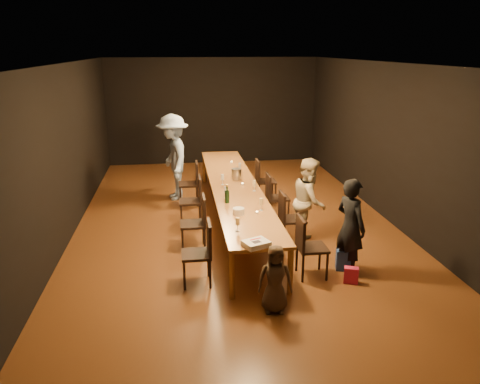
{
  "coord_description": "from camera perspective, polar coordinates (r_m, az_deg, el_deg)",
  "views": [
    {
      "loc": [
        -1.06,
        -8.51,
        3.27
      ],
      "look_at": [
        -0.07,
        -1.27,
        1.0
      ],
      "focal_mm": 35.0,
      "sensor_mm": 36.0,
      "label": 1
    }
  ],
  "objects": [
    {
      "name": "woman_birthday",
      "position": [
        7.1,
        13.32,
        -4.12
      ],
      "size": [
        0.54,
        0.63,
        1.47
      ],
      "primitive_type": "imported",
      "rotation": [
        0.0,
        0.0,
        1.99
      ],
      "color": "black",
      "rests_on": "ground"
    },
    {
      "name": "wineglass_0",
      "position": [
        6.67,
        -0.3,
        -3.97
      ],
      "size": [
        0.06,
        0.06,
        0.21
      ],
      "primitive_type": null,
      "color": "beige",
      "rests_on": "table"
    },
    {
      "name": "chair_left_1",
      "position": [
        7.83,
        -5.77,
        -3.82
      ],
      "size": [
        0.42,
        0.42,
        0.93
      ],
      "primitive_type": null,
      "rotation": [
        0.0,
        0.0,
        1.57
      ],
      "color": "black",
      "rests_on": "ground"
    },
    {
      "name": "ice_bucket",
      "position": [
        9.29,
        -0.44,
        2.22
      ],
      "size": [
        0.26,
        0.26,
        0.22
      ],
      "primitive_type": "cylinder",
      "rotation": [
        0.0,
        0.0,
        0.43
      ],
      "color": "#A1A2A6",
      "rests_on": "table"
    },
    {
      "name": "chair_left_2",
      "position": [
        8.96,
        -6.07,
        -1.08
      ],
      "size": [
        0.42,
        0.42,
        0.93
      ],
      "primitive_type": null,
      "rotation": [
        0.0,
        0.0,
        1.57
      ],
      "color": "black",
      "rests_on": "ground"
    },
    {
      "name": "room_shell",
      "position": [
        8.65,
        -0.71,
        9.34
      ],
      "size": [
        6.04,
        10.04,
        3.02
      ],
      "color": "black",
      "rests_on": "ground"
    },
    {
      "name": "wineglass_3",
      "position": [
        8.52,
        1.75,
        0.79
      ],
      "size": [
        0.06,
        0.06,
        0.21
      ],
      "primitive_type": null,
      "color": "beige",
      "rests_on": "table"
    },
    {
      "name": "man_blue",
      "position": [
        10.41,
        -8.13,
        4.2
      ],
      "size": [
        0.91,
        1.33,
        1.89
      ],
      "primitive_type": "imported",
      "rotation": [
        0.0,
        0.0,
        -1.4
      ],
      "color": "#90AEDF",
      "rests_on": "ground"
    },
    {
      "name": "tealight_far",
      "position": [
        10.63,
        -1.06,
        3.64
      ],
      "size": [
        0.05,
        0.05,
        0.03
      ],
      "primitive_type": "cylinder",
      "color": "#B2B7B2",
      "rests_on": "table"
    },
    {
      "name": "gift_bag_blue",
      "position": [
        7.39,
        12.63,
        -8.05
      ],
      "size": [
        0.29,
        0.23,
        0.32
      ],
      "primitive_type": "cube",
      "rotation": [
        0.0,
        0.0,
        -0.25
      ],
      "color": "#2548A3",
      "rests_on": "ground"
    },
    {
      "name": "woman_tan",
      "position": [
        8.09,
        8.45,
        -1.08
      ],
      "size": [
        0.78,
        0.87,
        1.5
      ],
      "primitive_type": "imported",
      "rotation": [
        0.0,
        0.0,
        1.23
      ],
      "color": "beige",
      "rests_on": "ground"
    },
    {
      "name": "birthday_cake",
      "position": [
        6.21,
        1.97,
        -6.31
      ],
      "size": [
        0.4,
        0.36,
        0.08
      ],
      "rotation": [
        0.0,
        0.0,
        0.39
      ],
      "color": "white",
      "rests_on": "table"
    },
    {
      "name": "chair_left_3",
      "position": [
        10.1,
        -6.31,
        1.04
      ],
      "size": [
        0.42,
        0.42,
        0.93
      ],
      "primitive_type": null,
      "rotation": [
        0.0,
        0.0,
        1.57
      ],
      "color": "black",
      "rests_on": "ground"
    },
    {
      "name": "chair_right_2",
      "position": [
        9.16,
        4.61,
        -0.63
      ],
      "size": [
        0.42,
        0.42,
        0.93
      ],
      "primitive_type": null,
      "rotation": [
        0.0,
        0.0,
        -1.57
      ],
      "color": "black",
      "rests_on": "ground"
    },
    {
      "name": "child",
      "position": [
        6.05,
        4.3,
        -10.51
      ],
      "size": [
        0.47,
        0.34,
        0.91
      ],
      "primitive_type": "imported",
      "rotation": [
        0.0,
        0.0,
        -0.12
      ],
      "color": "#453527",
      "rests_on": "ground"
    },
    {
      "name": "wineglass_1",
      "position": [
        7.51,
        2.59,
        -1.51
      ],
      "size": [
        0.06,
        0.06,
        0.21
      ],
      "primitive_type": null,
      "color": "beige",
      "rests_on": "table"
    },
    {
      "name": "chair_right_0",
      "position": [
        6.98,
        8.81,
        -6.62
      ],
      "size": [
        0.42,
        0.42,
        0.93
      ],
      "primitive_type": null,
      "rotation": [
        0.0,
        0.0,
        -1.57
      ],
      "color": "black",
      "rests_on": "ground"
    },
    {
      "name": "ground",
      "position": [
        9.17,
        -0.66,
        -3.62
      ],
      "size": [
        10.0,
        10.0,
        0.0
      ],
      "primitive_type": "plane",
      "color": "#422110",
      "rests_on": "ground"
    },
    {
      "name": "wineglass_2",
      "position": [
        8.12,
        -1.75,
        -0.06
      ],
      "size": [
        0.06,
        0.06,
        0.21
      ],
      "primitive_type": null,
      "color": "silver",
      "rests_on": "table"
    },
    {
      "name": "plate_stack",
      "position": [
        7.35,
        -0.17,
        -2.36
      ],
      "size": [
        0.19,
        0.19,
        0.1
      ],
      "primitive_type": "cylinder",
      "rotation": [
        0.0,
        0.0,
        -0.02
      ],
      "color": "white",
      "rests_on": "table"
    },
    {
      "name": "chair_right_1",
      "position": [
        8.05,
        6.42,
        -3.22
      ],
      "size": [
        0.42,
        0.42,
        0.93
      ],
      "primitive_type": null,
      "rotation": [
        0.0,
        0.0,
        -1.57
      ],
      "color": "black",
      "rests_on": "ground"
    },
    {
      "name": "table",
      "position": [
        8.95,
        -0.68,
        0.58
      ],
      "size": [
        0.9,
        6.0,
        0.75
      ],
      "color": "brown",
      "rests_on": "ground"
    },
    {
      "name": "champagne_bottle",
      "position": [
        7.86,
        -1.59,
        -0.2
      ],
      "size": [
        0.09,
        0.09,
        0.32
      ],
      "primitive_type": null,
      "rotation": [
        0.0,
        0.0,
        -0.21
      ],
      "color": "black",
      "rests_on": "table"
    },
    {
      "name": "tealight_mid",
      "position": [
        8.92,
        0.3,
        0.96
      ],
      "size": [
        0.05,
        0.05,
        0.03
      ],
      "primitive_type": "cylinder",
      "color": "#B2B7B2",
      "rests_on": "table"
    },
    {
      "name": "wineglass_5",
      "position": [
        9.79,
        -0.03,
        2.98
      ],
      "size": [
        0.06,
        0.06,
        0.21
      ],
      "primitive_type": null,
      "color": "silver",
      "rests_on": "table"
    },
    {
      "name": "gift_bag_red",
      "position": [
        7.03,
        13.39,
        -9.85
      ],
      "size": [
        0.23,
        0.18,
        0.24
      ],
      "primitive_type": "cube",
      "rotation": [
        0.0,
        0.0,
        -0.36
      ],
      "color": "#B91B45",
      "rests_on": "ground"
    },
    {
      "name": "wineglass_4",
      "position": [
        8.92,
        -2.14,
        1.53
      ],
      "size": [
        0.06,
        0.06,
        0.21
      ],
      "primitive_type": null,
      "color": "silver",
      "rests_on": "table"
    },
    {
      "name": "chair_left_0",
      "position": [
        6.72,
        -5.35,
        -7.47
      ],
      "size": [
        0.42,
        0.42,
        0.93
      ],
      "primitive_type": null,
      "rotation": [
        0.0,
        0.0,
        1.57
      ],
      "color": "black",
      "rests_on": "ground"
    },
    {
      "name": "chair_right_3",
      "position": [
        10.28,
        3.2,
        1.41
      ],
      "size": [
        0.42,
        0.42,
        0.93
      ],
      "primitive_type": null,
      "rotation": [
        0.0,
        0.0,
        -1.57
      ],
      "color": "black",
      "rests_on": "ground"
    },
    {
      "name": "tealight_near",
      "position": [
        7.4,
        2.07,
        -2.53
      ],
      "size": [
        0.05,
        0.05,
        0.03
      ],
      "primitive_type": "cylinder",
      "color": "#B2B7B2",
      "rests_on": "table"
    }
  ]
}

